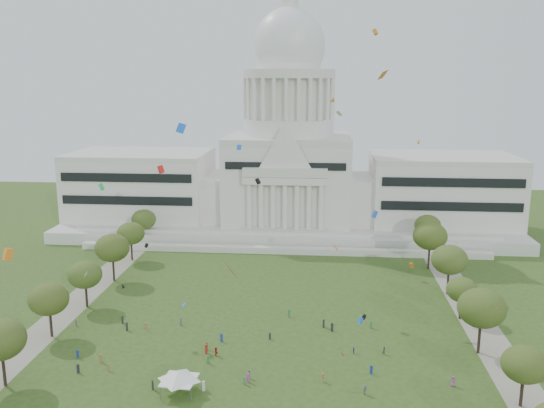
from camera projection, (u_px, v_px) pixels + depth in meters
name	position (u px, v px, depth m)	size (l,w,h in m)	color
ground	(250.00, 388.00, 102.76)	(400.00, 400.00, 0.00)	#324B1B
capitol	(288.00, 169.00, 208.62)	(160.00, 64.50, 91.30)	silver
path_left	(65.00, 313.00, 136.04)	(8.00, 160.00, 0.04)	gray
path_right	(481.00, 327.00, 127.88)	(8.00, 160.00, 0.04)	gray
row_tree_l_1	(1.00, 340.00, 101.72)	(8.86, 8.86, 12.59)	black
row_tree_r_1	(524.00, 365.00, 95.50)	(7.58, 7.58, 10.78)	black
row_tree_l_2	(49.00, 299.00, 121.63)	(8.42, 8.42, 11.97)	black
row_tree_r_2	(482.00, 308.00, 113.93)	(9.55, 9.55, 13.58)	black
row_tree_l_3	(85.00, 275.00, 137.78)	(8.12, 8.12, 11.55)	black
row_tree_r_3	(462.00, 290.00, 131.06)	(7.01, 7.01, 9.98)	black
row_tree_l_4	(112.00, 248.00, 155.55)	(9.29, 9.29, 13.21)	black
row_tree_r_4	(449.00, 260.00, 145.70)	(9.19, 9.19, 13.06)	black
row_tree_l_5	(131.00, 233.00, 173.95)	(8.33, 8.33, 11.85)	black
row_tree_r_5	(430.00, 236.00, 165.29)	(9.82, 9.82, 13.96)	black
row_tree_l_6	(144.00, 220.00, 191.77)	(8.19, 8.19, 11.64)	black
row_tree_r_6	(428.00, 226.00, 182.85)	(8.42, 8.42, 11.97)	black
event_tent	(179.00, 375.00, 100.51)	(8.73, 8.73, 4.49)	#4C4C4C
person_0	(453.00, 381.00, 103.21)	(0.97, 0.63, 1.97)	#994C8C
person_2	(384.00, 351.00, 115.23)	(0.79, 0.49, 1.63)	#4C4C51
person_3	(323.00, 377.00, 104.60)	(1.20, 0.62, 1.86)	olive
person_4	(249.00, 374.00, 105.86)	(0.99, 0.54, 1.69)	#994C8C
person_5	(216.00, 352.00, 114.60)	(1.72, 0.68, 1.85)	#B21E1E
person_8	(207.00, 346.00, 117.21)	(0.79, 0.49, 1.62)	#33723F
person_9	(365.00, 390.00, 100.44)	(1.20, 0.62, 1.85)	#4C4C51
person_10	(354.00, 350.00, 115.63)	(0.79, 0.43, 1.36)	navy
distant_crowd	(207.00, 344.00, 117.90)	(66.08, 34.68, 1.94)	#26262B
kite_swarm	(268.00, 225.00, 104.59)	(92.29, 106.52, 65.79)	orange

